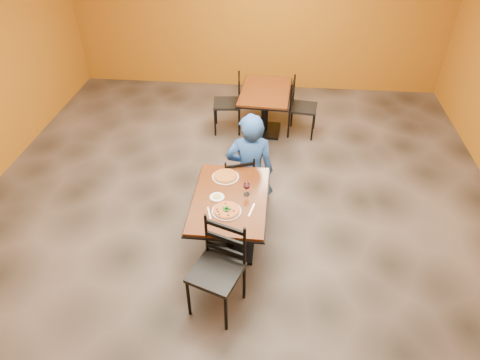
# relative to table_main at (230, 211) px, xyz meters

# --- Properties ---
(floor) EXTENTS (7.00, 8.00, 0.01)m
(floor) POSITION_rel_table_main_xyz_m (0.00, 0.50, -0.56)
(floor) COLOR black
(floor) RESTS_ON ground
(wall_back) EXTENTS (7.00, 0.01, 3.00)m
(wall_back) POSITION_rel_table_main_xyz_m (0.00, 4.50, 0.94)
(wall_back) COLOR #A75B12
(wall_back) RESTS_ON ground
(table_main) EXTENTS (0.83, 1.23, 0.75)m
(table_main) POSITION_rel_table_main_xyz_m (0.00, 0.00, 0.00)
(table_main) COLOR #5A310E
(table_main) RESTS_ON floor
(table_second) EXTENTS (0.86, 1.22, 0.75)m
(table_second) POSITION_rel_table_main_xyz_m (0.25, 2.71, -0.00)
(table_second) COLOR #5A310E
(table_second) RESTS_ON floor
(chair_main_near) EXTENTS (0.58, 0.58, 1.01)m
(chair_main_near) POSITION_rel_table_main_xyz_m (-0.04, -0.85, -0.05)
(chair_main_near) COLOR black
(chair_main_near) RESTS_ON floor
(chair_main_far) EXTENTS (0.49, 0.49, 0.85)m
(chair_main_far) POSITION_rel_table_main_xyz_m (-0.00, 0.73, -0.13)
(chair_main_far) COLOR black
(chair_main_far) RESTS_ON floor
(chair_second_left) EXTENTS (0.48, 0.48, 0.96)m
(chair_second_left) POSITION_rel_table_main_xyz_m (-0.37, 2.71, -0.07)
(chair_second_left) COLOR black
(chair_second_left) RESTS_ON floor
(chair_second_right) EXTENTS (0.48, 0.48, 0.94)m
(chair_second_right) POSITION_rel_table_main_xyz_m (0.87, 2.71, -0.09)
(chair_second_right) COLOR black
(chair_second_right) RESTS_ON floor
(diner) EXTENTS (0.67, 0.48, 1.28)m
(diner) POSITION_rel_table_main_xyz_m (0.15, 0.93, 0.08)
(diner) COLOR #1A4491
(diner) RESTS_ON floor
(plate_main) EXTENTS (0.31, 0.31, 0.01)m
(plate_main) POSITION_rel_table_main_xyz_m (-0.01, -0.22, 0.20)
(plate_main) COLOR white
(plate_main) RESTS_ON table_main
(pizza_main) EXTENTS (0.28, 0.28, 0.02)m
(pizza_main) POSITION_rel_table_main_xyz_m (-0.01, -0.22, 0.21)
(pizza_main) COLOR maroon
(pizza_main) RESTS_ON plate_main
(plate_far) EXTENTS (0.31, 0.31, 0.01)m
(plate_far) POSITION_rel_table_main_xyz_m (-0.10, 0.37, 0.20)
(plate_far) COLOR white
(plate_far) RESTS_ON table_main
(pizza_far) EXTENTS (0.28, 0.28, 0.02)m
(pizza_far) POSITION_rel_table_main_xyz_m (-0.10, 0.37, 0.21)
(pizza_far) COLOR #BF8424
(pizza_far) RESTS_ON plate_far
(side_plate) EXTENTS (0.16, 0.16, 0.01)m
(side_plate) POSITION_rel_table_main_xyz_m (-0.14, -0.01, 0.20)
(side_plate) COLOR white
(side_plate) RESTS_ON table_main
(dip) EXTENTS (0.09, 0.09, 0.01)m
(dip) POSITION_rel_table_main_xyz_m (-0.14, -0.01, 0.21)
(dip) COLOR tan
(dip) RESTS_ON side_plate
(wine_glass) EXTENTS (0.08, 0.08, 0.18)m
(wine_glass) POSITION_rel_table_main_xyz_m (0.17, 0.08, 0.28)
(wine_glass) COLOR white
(wine_glass) RESTS_ON table_main
(fork) EXTENTS (0.07, 0.19, 0.00)m
(fork) POSITION_rel_table_main_xyz_m (-0.19, -0.27, 0.20)
(fork) COLOR silver
(fork) RESTS_ON table_main
(knife) EXTENTS (0.06, 0.21, 0.00)m
(knife) POSITION_rel_table_main_xyz_m (0.25, -0.18, 0.20)
(knife) COLOR silver
(knife) RESTS_ON table_main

